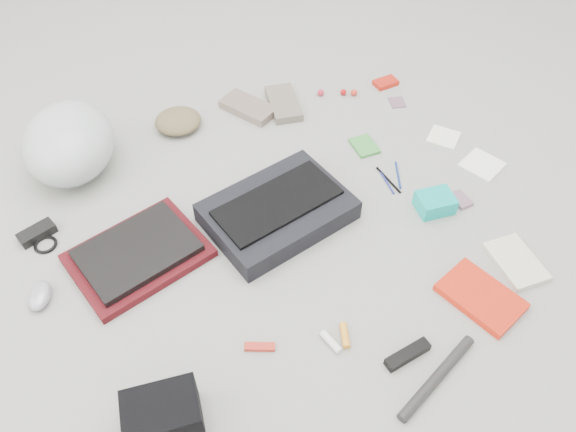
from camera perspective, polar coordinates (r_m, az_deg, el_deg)
name	(u,v)px	position (r m, az deg, el deg)	size (l,w,h in m)	color
ground_plane	(288,226)	(1.78, 0.00, -1.07)	(4.00, 4.00, 0.00)	gray
messenger_bag	(278,211)	(1.77, -1.05, 0.48)	(0.43, 0.31, 0.07)	black
bag_flap	(278,202)	(1.74, -1.07, 1.39)	(0.39, 0.18, 0.01)	black
laptop_sleeve	(139,256)	(1.75, -14.94, -3.90)	(0.38, 0.29, 0.03)	#4C0C12
laptop	(137,251)	(1.73, -15.09, -3.41)	(0.32, 0.24, 0.02)	black
bike_helmet	(69,143)	(2.03, -21.40, 6.93)	(0.30, 0.37, 0.22)	silver
beanie	(178,121)	(2.15, -11.11, 9.46)	(0.17, 0.16, 0.06)	brown
mitten_left	(248,107)	(2.20, -4.05, 10.94)	(0.11, 0.21, 0.03)	#7A685D
mitten_right	(284,103)	(2.22, -0.46, 11.36)	(0.11, 0.21, 0.03)	slate
power_brick	(37,233)	(1.91, -24.15, -1.59)	(0.11, 0.05, 0.03)	black
cable_coil	(46,245)	(1.88, -23.41, -2.69)	(0.07, 0.07, 0.01)	black
mouse	(40,295)	(1.75, -23.92, -7.39)	(0.06, 0.10, 0.04)	#9B99A3
camera_bag	(163,416)	(1.43, -12.58, -19.19)	(0.18, 0.12, 0.11)	black
multitool	(260,347)	(1.53, -2.89, -13.14)	(0.08, 0.02, 0.01)	#B52719
toiletry_tube_white	(331,342)	(1.54, 4.37, -12.63)	(0.02, 0.02, 0.07)	white
toiletry_tube_orange	(345,335)	(1.55, 5.80, -11.96)	(0.02, 0.02, 0.07)	orange
u_lock	(408,354)	(1.54, 12.05, -13.60)	(0.13, 0.03, 0.03)	black
bike_pump	(437,377)	(1.53, 14.90, -15.56)	(0.03, 0.03, 0.30)	black
book_red	(481,297)	(1.70, 18.99, -7.76)	(0.15, 0.22, 0.02)	red
book_white	(516,262)	(1.81, 22.13, -4.33)	(0.12, 0.18, 0.02)	beige
notepad	(364,146)	(2.06, 7.76, 7.07)	(0.08, 0.11, 0.01)	#3C8A3A
pen_blue	(387,182)	(1.94, 9.99, 3.44)	(0.01, 0.01, 0.12)	navy
pen_black	(388,180)	(1.95, 10.17, 3.63)	(0.01, 0.01, 0.14)	black
pen_navy	(398,175)	(1.97, 11.12, 4.12)	(0.01, 0.01, 0.13)	navy
accordion_wallet	(435,203)	(1.87, 14.71, 1.32)	(0.11, 0.09, 0.06)	#0ABFB0
card_deck	(460,200)	(1.93, 17.11, 1.60)	(0.05, 0.07, 0.01)	gray
napkin_top	(444,137)	(2.16, 15.53, 7.74)	(0.10, 0.10, 0.01)	white
napkin_bottom	(482,165)	(2.09, 19.12, 4.96)	(0.12, 0.12, 0.01)	white
lollipop_a	(321,93)	(2.28, 3.34, 12.42)	(0.03, 0.03, 0.03)	red
lollipop_b	(343,92)	(2.29, 5.65, 12.41)	(0.02, 0.02, 0.02)	#B10C0F
lollipop_c	(354,93)	(2.29, 6.72, 12.34)	(0.03, 0.03, 0.03)	red
altoids_tin	(386,83)	(2.37, 9.89, 13.20)	(0.09, 0.06, 0.02)	red
stamp_sheet	(397,102)	(2.29, 11.02, 11.27)	(0.06, 0.07, 0.00)	#805A6E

